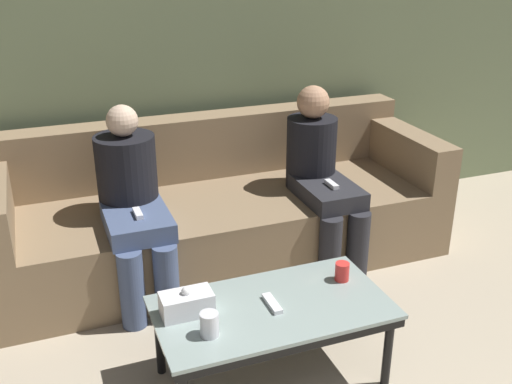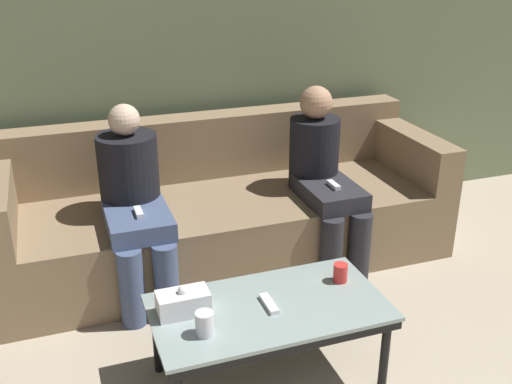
% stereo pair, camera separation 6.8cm
% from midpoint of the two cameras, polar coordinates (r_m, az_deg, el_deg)
% --- Properties ---
extents(wall_back, '(12.00, 0.06, 2.60)m').
position_cam_midpoint_polar(wall_back, '(3.94, -6.82, 14.69)').
color(wall_back, '#707F5B').
rests_on(wall_back, ground_plane).
extents(couch, '(2.71, 0.95, 0.83)m').
position_cam_midpoint_polar(couch, '(3.72, -3.99, -1.80)').
color(couch, '#897051').
rests_on(couch, ground_plane).
extents(coffee_table, '(1.02, 0.55, 0.39)m').
position_cam_midpoint_polar(coffee_table, '(2.66, 0.80, -11.50)').
color(coffee_table, '#8C9E99').
rests_on(coffee_table, ground_plane).
extents(cup_near_left, '(0.07, 0.07, 0.09)m').
position_cam_midpoint_polar(cup_near_left, '(2.82, 7.51, -7.53)').
color(cup_near_left, red).
rests_on(cup_near_left, coffee_table).
extents(cup_near_right, '(0.08, 0.08, 0.10)m').
position_cam_midpoint_polar(cup_near_right, '(2.45, -5.27, -12.45)').
color(cup_near_right, silver).
rests_on(cup_near_right, coffee_table).
extents(tissue_box, '(0.22, 0.12, 0.13)m').
position_cam_midpoint_polar(tissue_box, '(2.58, -7.38, -10.49)').
color(tissue_box, white).
rests_on(tissue_box, coffee_table).
extents(game_remote, '(0.04, 0.15, 0.02)m').
position_cam_midpoint_polar(game_remote, '(2.63, 0.80, -10.58)').
color(game_remote, white).
rests_on(game_remote, coffee_table).
extents(seated_person_left_end, '(0.33, 0.69, 1.05)m').
position_cam_midpoint_polar(seated_person_left_end, '(3.30, -12.28, -0.63)').
color(seated_person_left_end, '#47567A').
rests_on(seated_person_left_end, ground_plane).
extents(seated_person_mid_left, '(0.31, 0.68, 1.06)m').
position_cam_midpoint_polar(seated_person_mid_left, '(3.60, 5.60, 1.86)').
color(seated_person_mid_left, '#28282D').
rests_on(seated_person_mid_left, ground_plane).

